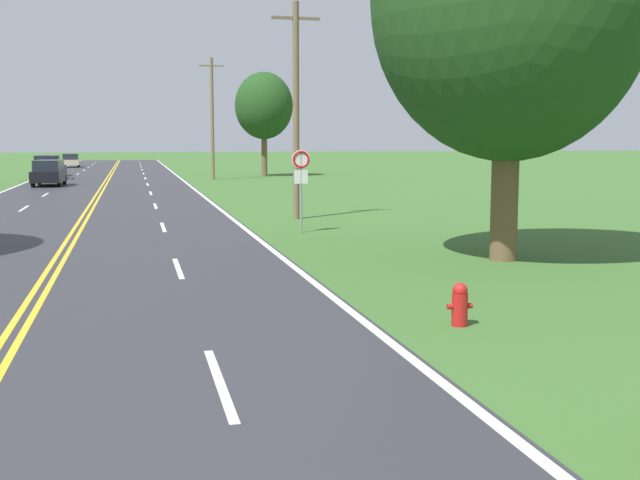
{
  "coord_description": "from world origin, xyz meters",
  "views": [
    {
      "loc": [
        1.82,
        -2.02,
        2.95
      ],
      "look_at": [
        5.06,
        11.83,
        1.17
      ],
      "focal_mm": 45.0,
      "sensor_mm": 36.0,
      "label": 1
    }
  ],
  "objects_px": {
    "tree_left_verge": "(264,106)",
    "car_champagne_sedan_mid_far": "(71,160)",
    "car_dark_blue_sedan_mid_near": "(52,167)",
    "car_dark_grey_van_approaching": "(48,167)",
    "car_black_van_nearest": "(49,172)",
    "fire_hydrant": "(460,304)",
    "tree_mid_treeline": "(510,1)",
    "traffic_sign": "(301,170)"
  },
  "relations": [
    {
      "from": "traffic_sign",
      "to": "car_black_van_nearest",
      "type": "relative_size",
      "value": 0.59
    },
    {
      "from": "fire_hydrant",
      "to": "car_dark_grey_van_approaching",
      "type": "relative_size",
      "value": 0.14
    },
    {
      "from": "fire_hydrant",
      "to": "car_dark_grey_van_approaching",
      "type": "distance_m",
      "value": 52.87
    },
    {
      "from": "fire_hydrant",
      "to": "tree_mid_treeline",
      "type": "distance_m",
      "value": 9.49
    },
    {
      "from": "car_dark_grey_van_approaching",
      "to": "car_champagne_sedan_mid_far",
      "type": "relative_size",
      "value": 1.23
    },
    {
      "from": "tree_mid_treeline",
      "to": "car_champagne_sedan_mid_far",
      "type": "height_order",
      "value": "tree_mid_treeline"
    },
    {
      "from": "tree_left_verge",
      "to": "car_dark_grey_van_approaching",
      "type": "height_order",
      "value": "tree_left_verge"
    },
    {
      "from": "car_dark_blue_sedan_mid_near",
      "to": "car_champagne_sedan_mid_far",
      "type": "bearing_deg",
      "value": 2.8
    },
    {
      "from": "car_dark_blue_sedan_mid_near",
      "to": "car_dark_grey_van_approaching",
      "type": "bearing_deg",
      "value": -174.82
    },
    {
      "from": "car_dark_blue_sedan_mid_near",
      "to": "fire_hydrant",
      "type": "bearing_deg",
      "value": -166.06
    },
    {
      "from": "car_black_van_nearest",
      "to": "fire_hydrant",
      "type": "bearing_deg",
      "value": -164.4
    },
    {
      "from": "car_champagne_sedan_mid_far",
      "to": "car_black_van_nearest",
      "type": "bearing_deg",
      "value": 179.87
    },
    {
      "from": "traffic_sign",
      "to": "car_black_van_nearest",
      "type": "height_order",
      "value": "traffic_sign"
    },
    {
      "from": "fire_hydrant",
      "to": "car_champagne_sedan_mid_far",
      "type": "xyz_separation_m",
      "value": [
        -11.5,
        79.53,
        0.39
      ]
    },
    {
      "from": "fire_hydrant",
      "to": "traffic_sign",
      "type": "relative_size",
      "value": 0.26
    },
    {
      "from": "car_champagne_sedan_mid_far",
      "to": "tree_mid_treeline",
      "type": "bearing_deg",
      "value": -170.19
    },
    {
      "from": "tree_left_verge",
      "to": "car_dark_grey_van_approaching",
      "type": "distance_m",
      "value": 17.52
    },
    {
      "from": "traffic_sign",
      "to": "car_black_van_nearest",
      "type": "xyz_separation_m",
      "value": [
        -10.47,
        29.4,
        -1.12
      ]
    },
    {
      "from": "tree_left_verge",
      "to": "car_champagne_sedan_mid_far",
      "type": "xyz_separation_m",
      "value": [
        -17.06,
        25.97,
        -4.95
      ]
    },
    {
      "from": "car_dark_grey_van_approaching",
      "to": "fire_hydrant",
      "type": "bearing_deg",
      "value": -170.47
    },
    {
      "from": "tree_mid_treeline",
      "to": "car_dark_blue_sedan_mid_near",
      "type": "height_order",
      "value": "tree_mid_treeline"
    },
    {
      "from": "car_black_van_nearest",
      "to": "tree_mid_treeline",
      "type": "bearing_deg",
      "value": -156.68
    },
    {
      "from": "car_champagne_sedan_mid_far",
      "to": "traffic_sign",
      "type": "bearing_deg",
      "value": -172.02
    },
    {
      "from": "fire_hydrant",
      "to": "car_champagne_sedan_mid_far",
      "type": "bearing_deg",
      "value": 98.23
    },
    {
      "from": "traffic_sign",
      "to": "car_dark_blue_sedan_mid_near",
      "type": "bearing_deg",
      "value": 104.71
    },
    {
      "from": "tree_mid_treeline",
      "to": "car_champagne_sedan_mid_far",
      "type": "xyz_separation_m",
      "value": [
        -15.35,
        73.16,
        -5.49
      ]
    },
    {
      "from": "fire_hydrant",
      "to": "tree_mid_treeline",
      "type": "bearing_deg",
      "value": 58.84
    },
    {
      "from": "car_dark_blue_sedan_mid_near",
      "to": "car_champagne_sedan_mid_far",
      "type": "distance_m",
      "value": 21.81
    },
    {
      "from": "tree_left_verge",
      "to": "car_dark_blue_sedan_mid_near",
      "type": "bearing_deg",
      "value": 166.26
    },
    {
      "from": "fire_hydrant",
      "to": "car_black_van_nearest",
      "type": "xyz_separation_m",
      "value": [
        -10.27,
        42.69,
        0.52
      ]
    },
    {
      "from": "tree_left_verge",
      "to": "car_black_van_nearest",
      "type": "relative_size",
      "value": 1.89
    },
    {
      "from": "traffic_sign",
      "to": "tree_mid_treeline",
      "type": "xyz_separation_m",
      "value": [
        3.65,
        -6.92,
        4.24
      ]
    },
    {
      "from": "fire_hydrant",
      "to": "car_dark_blue_sedan_mid_near",
      "type": "bearing_deg",
      "value": 101.23
    },
    {
      "from": "tree_left_verge",
      "to": "tree_mid_treeline",
      "type": "relative_size",
      "value": 0.84
    },
    {
      "from": "tree_mid_treeline",
      "to": "car_black_van_nearest",
      "type": "height_order",
      "value": "tree_mid_treeline"
    },
    {
      "from": "tree_mid_treeline",
      "to": "traffic_sign",
      "type": "bearing_deg",
      "value": 117.81
    },
    {
      "from": "traffic_sign",
      "to": "car_champagne_sedan_mid_far",
      "type": "xyz_separation_m",
      "value": [
        -11.7,
        66.24,
        -1.25
      ]
    },
    {
      "from": "traffic_sign",
      "to": "car_champagne_sedan_mid_far",
      "type": "height_order",
      "value": "traffic_sign"
    },
    {
      "from": "car_dark_blue_sedan_mid_near",
      "to": "car_champagne_sedan_mid_far",
      "type": "relative_size",
      "value": 0.99
    },
    {
      "from": "tree_mid_treeline",
      "to": "fire_hydrant",
      "type": "bearing_deg",
      "value": -121.16
    },
    {
      "from": "fire_hydrant",
      "to": "car_dark_grey_van_approaching",
      "type": "xyz_separation_m",
      "value": [
        -11.2,
        51.66,
        0.6
      ]
    },
    {
      "from": "car_black_van_nearest",
      "to": "car_dark_grey_van_approaching",
      "type": "relative_size",
      "value": 0.9
    }
  ]
}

